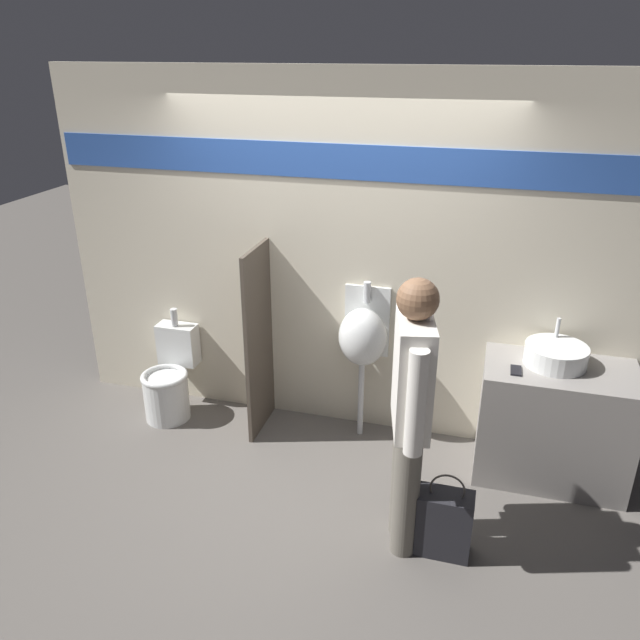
# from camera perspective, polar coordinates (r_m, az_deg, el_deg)

# --- Properties ---
(ground_plane) EXTENTS (16.00, 16.00, 0.00)m
(ground_plane) POSITION_cam_1_polar(r_m,az_deg,el_deg) (4.75, -0.57, -12.48)
(ground_plane) COLOR #5B5651
(display_wall) EXTENTS (4.39, 0.07, 2.70)m
(display_wall) POSITION_cam_1_polar(r_m,az_deg,el_deg) (4.64, 1.44, 5.61)
(display_wall) COLOR beige
(display_wall) RESTS_ON ground_plane
(sink_counter) EXTENTS (1.00, 0.58, 0.84)m
(sink_counter) POSITION_cam_1_polar(r_m,az_deg,el_deg) (4.65, 20.54, -8.80)
(sink_counter) COLOR gray
(sink_counter) RESTS_ON ground_plane
(sink_basin) EXTENTS (0.41, 0.41, 0.28)m
(sink_basin) POSITION_cam_1_polar(r_m,az_deg,el_deg) (4.46, 20.76, -3.01)
(sink_basin) COLOR silver
(sink_basin) RESTS_ON sink_counter
(cell_phone) EXTENTS (0.07, 0.14, 0.01)m
(cell_phone) POSITION_cam_1_polar(r_m,az_deg,el_deg) (4.31, 17.48, -4.42)
(cell_phone) COLOR black
(cell_phone) RESTS_ON sink_counter
(divider_near_counter) EXTENTS (0.03, 0.51, 1.49)m
(divider_near_counter) POSITION_cam_1_polar(r_m,az_deg,el_deg) (4.77, -5.62, -1.98)
(divider_near_counter) COLOR #4C4238
(divider_near_counter) RESTS_ON ground_plane
(urinal_near_counter) EXTENTS (0.36, 0.31, 1.23)m
(urinal_near_counter) POSITION_cam_1_polar(r_m,az_deg,el_deg) (4.62, 3.96, -1.53)
(urinal_near_counter) COLOR silver
(urinal_near_counter) RESTS_ON ground_plane
(toilet) EXTENTS (0.38, 0.54, 0.87)m
(toilet) POSITION_cam_1_polar(r_m,az_deg,el_deg) (5.26, -13.61, -5.52)
(toilet) COLOR silver
(toilet) RESTS_ON ground_plane
(person_in_vest) EXTENTS (0.28, 0.59, 1.72)m
(person_in_vest) POSITION_cam_1_polar(r_m,az_deg,el_deg) (3.56, 8.27, -7.96)
(person_in_vest) COLOR #666056
(person_in_vest) RESTS_ON ground_plane
(shopping_bag) EXTENTS (0.32, 0.18, 0.57)m
(shopping_bag) POSITION_cam_1_polar(r_m,az_deg,el_deg) (3.96, 11.27, -17.72)
(shopping_bag) COLOR #232328
(shopping_bag) RESTS_ON ground_plane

